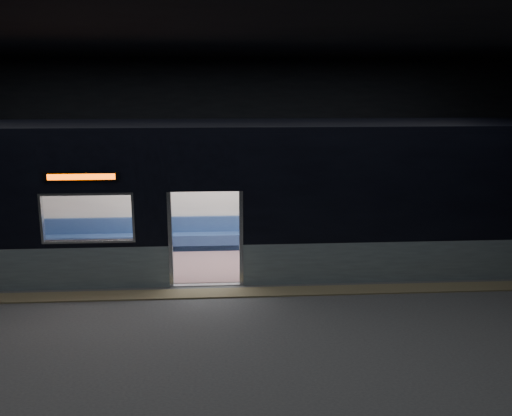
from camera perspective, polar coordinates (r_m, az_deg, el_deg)
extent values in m
cube|color=#47494C|center=(10.75, -5.32, -10.13)|extent=(24.00, 14.00, 0.01)
cube|color=black|center=(9.94, -5.93, 17.39)|extent=(24.00, 14.00, 0.04)
cube|color=black|center=(16.97, -4.91, 7.07)|extent=(24.00, 0.04, 5.00)
cube|color=black|center=(3.38, -9.24, -16.89)|extent=(24.00, 0.04, 5.00)
cube|color=#8C7F59|center=(11.25, -5.25, -8.94)|extent=(22.80, 0.50, 0.03)
cube|color=#8DA2A8|center=(12.43, 17.82, -5.27)|extent=(8.30, 0.12, 0.90)
cube|color=black|center=(12.05, 18.34, 1.99)|extent=(8.30, 0.12, 2.30)
cube|color=black|center=(11.08, -5.46, 4.70)|extent=(1.40, 0.12, 1.15)
cube|color=#B7BABC|center=(11.46, -9.00, -3.32)|extent=(0.08, 0.14, 2.05)
cube|color=#B7BABC|center=(11.41, -1.57, -3.22)|extent=(0.08, 0.14, 2.05)
cube|color=black|center=(11.37, -17.90, 3.15)|extent=(1.50, 0.04, 0.18)
cube|color=#FF4800|center=(11.37, -17.91, 3.15)|extent=(1.34, 0.03, 0.12)
cube|color=beige|center=(14.08, -5.06, 2.21)|extent=(18.00, 0.12, 3.20)
cube|color=black|center=(12.44, -5.35, 8.59)|extent=(18.00, 3.00, 0.15)
cube|color=#8E6867|center=(13.08, -5.05, -5.77)|extent=(17.76, 2.76, 0.04)
cube|color=beige|center=(12.54, -5.26, 4.38)|extent=(17.76, 2.76, 0.10)
cube|color=navy|center=(14.09, -4.98, -3.46)|extent=(11.00, 0.48, 0.41)
cube|color=navy|center=(14.16, -5.00, -1.67)|extent=(11.00, 0.10, 0.40)
cube|color=#866269|center=(12.51, -20.56, -6.35)|extent=(4.40, 0.48, 0.41)
cube|color=#866269|center=(12.34, 10.42, -5.99)|extent=(4.40, 0.48, 0.41)
cylinder|color=silver|center=(11.74, -9.92, -2.23)|extent=(0.04, 0.04, 2.26)
cylinder|color=silver|center=(13.92, -8.96, 0.17)|extent=(0.04, 0.04, 2.26)
cylinder|color=silver|center=(11.68, -0.61, -2.10)|extent=(0.04, 0.04, 2.26)
cylinder|color=silver|center=(13.88, -1.13, 0.28)|extent=(0.04, 0.04, 2.26)
cylinder|color=silver|center=(13.67, -5.12, 3.37)|extent=(11.00, 0.03, 0.03)
cube|color=black|center=(14.26, 10.89, -2.28)|extent=(0.16, 0.44, 0.15)
cube|color=black|center=(14.31, 11.65, -2.26)|extent=(0.16, 0.44, 0.15)
cylinder|color=black|center=(14.14, 11.05, -3.54)|extent=(0.10, 0.10, 0.43)
cylinder|color=black|center=(14.19, 11.81, -3.52)|extent=(0.10, 0.10, 0.43)
cube|color=#CF6393|center=(14.45, 11.09, -2.01)|extent=(0.37, 0.20, 0.19)
cylinder|color=#CF6393|center=(14.40, 11.12, -0.73)|extent=(0.41, 0.41, 0.48)
sphere|color=tan|center=(14.30, 11.20, 0.59)|extent=(0.20, 0.20, 0.20)
sphere|color=black|center=(14.33, 11.17, 0.77)|extent=(0.20, 0.20, 0.20)
cube|color=black|center=(14.17, 11.18, -1.83)|extent=(0.29, 0.27, 0.12)
cube|color=white|center=(14.44, 10.26, 1.92)|extent=(1.09, 0.03, 0.71)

